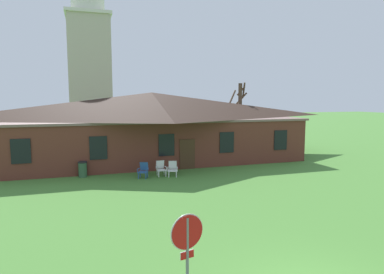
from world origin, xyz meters
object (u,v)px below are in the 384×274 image
(lawn_chair_by_porch, at_px, (143,170))
(lawn_chair_near_door, at_px, (161,168))
(trash_bin, at_px, (83,169))
(lawn_chair_left_end, at_px, (173,168))
(stop_sign, at_px, (187,245))

(lawn_chair_by_porch, height_order, lawn_chair_near_door, same)
(trash_bin, bearing_deg, lawn_chair_left_end, -15.67)
(stop_sign, xyz_separation_m, trash_bin, (-2.28, 14.86, -1.18))
(lawn_chair_near_door, distance_m, lawn_chair_left_end, 0.77)
(lawn_chair_by_porch, xyz_separation_m, trash_bin, (-3.58, 1.37, -0.00))
(lawn_chair_left_end, bearing_deg, trash_bin, 164.33)
(stop_sign, bearing_deg, lawn_chair_by_porch, 84.47)
(lawn_chair_near_door, xyz_separation_m, lawn_chair_left_end, (0.68, -0.36, 0.00))
(stop_sign, height_order, lawn_chair_by_porch, stop_sign)
(stop_sign, xyz_separation_m, lawn_chair_by_porch, (1.31, 13.48, -1.18))
(trash_bin, bearing_deg, lawn_chair_near_door, -13.73)
(lawn_chair_near_door, height_order, trash_bin, trash_bin)
(lawn_chair_by_porch, height_order, lawn_chair_left_end, same)
(lawn_chair_near_door, bearing_deg, stop_sign, -100.17)
(stop_sign, xyz_separation_m, lawn_chair_left_end, (3.14, 13.34, -1.18))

